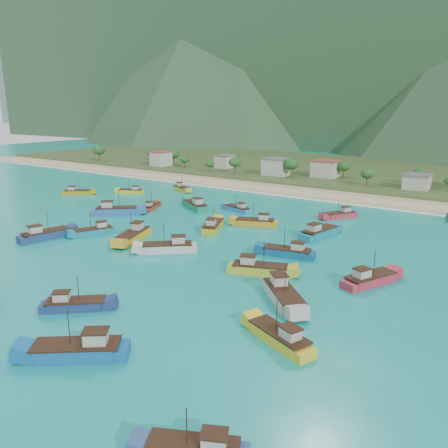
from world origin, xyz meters
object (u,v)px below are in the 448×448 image
Objects in this scene: boat_14 at (169,248)px; boat_30 at (181,189)px; boat_21 at (151,207)px; boat_22 at (45,235)px; boat_24 at (134,236)px; boat_23 at (116,211)px; boat_9 at (283,295)px; boat_19 at (256,223)px; boat_25 at (288,253)px; boat_26 at (213,227)px; boat_3 at (195,206)px; boat_8 at (369,280)px; boat_4 at (75,305)px; boat_1 at (77,192)px; boat_31 at (79,351)px; boat_10 at (319,233)px; boat_6 at (237,209)px; boat_7 at (280,338)px; boat_12 at (340,215)px; boat_28 at (94,232)px; boat_29 at (131,192)px; boat_13 at (259,269)px.

boat_14 reaches higher than boat_30.
boat_21 is 35.99m from boat_22.
boat_24 reaches higher than boat_21.
boat_14 is 0.90× the size of boat_23.
boat_9 reaches higher than boat_21.
boat_19 reaches higher than boat_30.
boat_25 is at bearing 81.33° from boat_30.
boat_9 reaches higher than boat_26.
boat_3 is 1.05× the size of boat_26.
boat_23 is (-73.69, 10.17, 0.20)m from boat_8.
boat_8 reaches higher than boat_4.
boat_31 is at bearing 15.87° from boat_1.
boat_25 is (15.06, 39.56, 0.11)m from boat_4.
boat_10 is at bearing 61.53° from boat_23.
boat_23 reaches higher than boat_22.
boat_3 reaches higher than boat_14.
boat_3 is at bearing 14.56° from boat_21.
boat_9 is at bearing 29.05° from boat_23.
boat_24 is at bearing -169.90° from boat_6.
boat_7 is at bearing 65.20° from boat_4.
boat_24 reaches higher than boat_1.
boat_31 is at bearing -81.65° from boat_10.
boat_22 reaches higher than boat_12.
boat_26 reaches higher than boat_28.
boat_10 is 1.21× the size of boat_28.
boat_25 is (52.52, -15.38, 0.20)m from boat_21.
boat_12 is at bearing -106.09° from boat_28.
boat_10 is (14.72, 56.15, 0.23)m from boat_4.
boat_4 is 0.72× the size of boat_24.
boat_29 is at bearing -63.02° from boat_24.
boat_14 is at bearing 29.87° from boat_1.
boat_7 is at bearing 70.47° from boat_9.
boat_10 is at bearing -10.35° from boat_25.
boat_26 is (65.50, -10.06, 0.14)m from boat_1.
boat_7 is at bearing -167.81° from boat_19.
boat_8 is 18.90m from boat_13.
boat_22 is 1.05× the size of boat_26.
boat_22 is at bearing -142.53° from boat_8.
boat_21 is 0.72× the size of boat_24.
boat_21 is (-61.35, 34.78, -0.33)m from boat_9.
boat_19 is (-17.39, 28.33, -0.04)m from boat_13.
boat_7 is 0.98× the size of boat_9.
boat_22 is 20.37m from boat_24.
boat_1 is at bearing 147.89° from boat_26.
boat_21 is at bearing -167.32° from boat_10.
boat_1 is at bearing 67.98° from boat_19.
boat_13 is at bearing -43.73° from boat_31.
boat_4 is at bearing -5.16° from boat_9.
boat_24 is 48.22m from boat_31.
boat_22 is at bearing -44.22° from boat_9.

